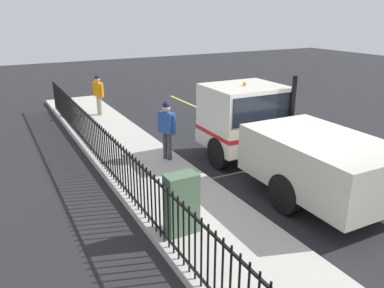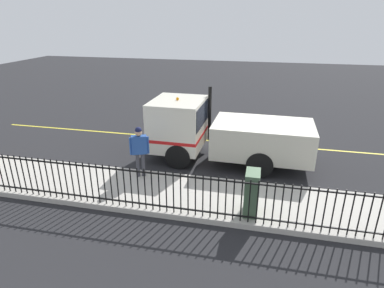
{
  "view_description": "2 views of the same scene",
  "coord_description": "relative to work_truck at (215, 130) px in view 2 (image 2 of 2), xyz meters",
  "views": [
    {
      "loc": [
        6.79,
        6.49,
        4.5
      ],
      "look_at": [
        1.78,
        -2.83,
        0.78
      ],
      "focal_mm": 35.6,
      "sensor_mm": 36.0,
      "label": 1
    },
    {
      "loc": [
        11.74,
        0.46,
        5.39
      ],
      "look_at": [
        1.1,
        -1.95,
        1.05
      ],
      "focal_mm": 30.22,
      "sensor_mm": 36.0,
      "label": 2
    }
  ],
  "objects": [
    {
      "name": "lane_marking",
      "position": [
        -2.13,
        1.28,
        -1.28
      ],
      "size": [
        0.12,
        25.03,
        0.01
      ],
      "primitive_type": "cube",
      "color": "yellow",
      "rests_on": "ground"
    },
    {
      "name": "iron_fence",
      "position": [
        4.15,
        1.28,
        -0.47
      ],
      "size": [
        0.04,
        23.67,
        1.29
      ],
      "color": "black",
      "rests_on": "sidewalk_slab"
    },
    {
      "name": "traffic_cone",
      "position": [
        -2.02,
        -0.03,
        -0.96
      ],
      "size": [
        0.46,
        0.46,
        0.66
      ],
      "primitive_type": "cone",
      "color": "orange",
      "rests_on": "ground"
    },
    {
      "name": "sidewalk_slab",
      "position": [
        3.03,
        1.28,
        -1.2
      ],
      "size": [
        2.51,
        27.81,
        0.16
      ],
      "primitive_type": "cube",
      "color": "#B7B2A8",
      "rests_on": "ground"
    },
    {
      "name": "worker_standing",
      "position": [
        2.22,
        -2.23,
        -0.02
      ],
      "size": [
        0.41,
        0.62,
        1.81
      ],
      "rotation": [
        0.0,
        0.0,
        1.97
      ],
      "color": "#264C99",
      "rests_on": "sidewalk_slab"
    },
    {
      "name": "utility_cabinet",
      "position": [
        3.68,
        1.63,
        -0.48
      ],
      "size": [
        0.66,
        0.39,
        1.29
      ],
      "primitive_type": "cube",
      "color": "#4C6B4C",
      "rests_on": "sidewalk_slab"
    },
    {
      "name": "work_truck",
      "position": [
        0.0,
        0.0,
        0.0
      ],
      "size": [
        2.39,
        6.32,
        2.75
      ],
      "rotation": [
        0.0,
        0.0,
        3.12
      ],
      "color": "silver",
      "rests_on": "ground"
    },
    {
      "name": "ground_plane",
      "position": [
        -0.05,
        1.28,
        -1.29
      ],
      "size": [
        61.17,
        61.17,
        0.0
      ],
      "primitive_type": "plane",
      "color": "#232326",
      "rests_on": "ground"
    }
  ]
}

